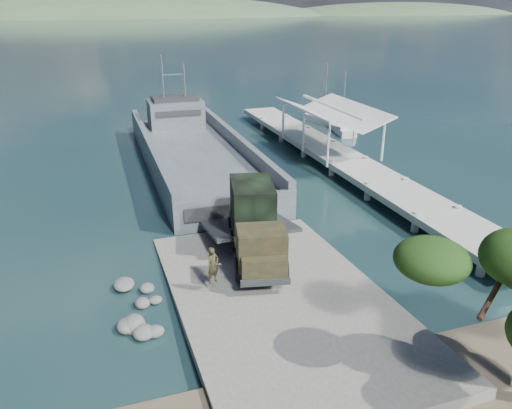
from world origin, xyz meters
name	(u,v)px	position (x,y,z in m)	size (l,w,h in m)	color
ground	(272,293)	(0.00, 0.00, 0.00)	(1400.00, 1400.00, 0.00)	#18363B
boat_ramp	(280,299)	(0.00, -1.00, 0.25)	(10.00, 18.00, 0.50)	#66665D
shoreline_rocks	(150,309)	(-6.20, 0.50, 0.00)	(3.20, 5.60, 0.90)	#4D4D4B
distant_headlands	(134,16)	(50.00, 560.00, 0.00)	(1000.00, 240.00, 48.00)	#405B38
pier	(335,148)	(13.00, 18.77, 1.60)	(6.40, 44.00, 6.10)	beige
landing_craft	(195,158)	(0.74, 22.25, 0.80)	(8.67, 33.11, 9.80)	#485155
military_truck	(255,223)	(0.24, 3.52, 2.39)	(4.13, 8.49, 3.79)	black
soldier	(213,272)	(-2.97, 0.50, 1.47)	(0.71, 0.47, 1.94)	black
sailboat_near	(342,129)	(19.52, 29.46, 0.38)	(2.80, 6.05, 7.10)	silver
sailboat_far	(325,120)	(19.72, 34.34, 0.39)	(3.09, 6.32, 7.40)	silver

